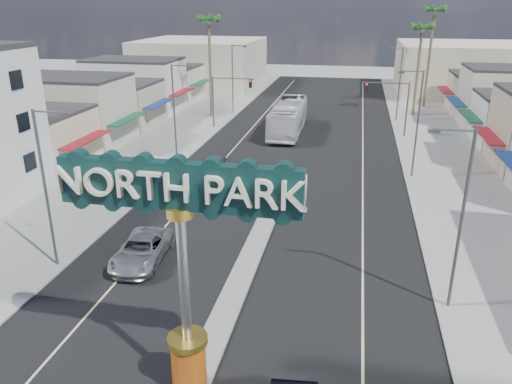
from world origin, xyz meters
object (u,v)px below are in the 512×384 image
at_px(streetlight_r_mid, 416,119).
at_px(city_bus, 288,117).
at_px(streetlight_r_near, 459,213).
at_px(car_parked_left, 215,167).
at_px(traffic_signal_left, 228,93).
at_px(palm_left_far, 209,25).
at_px(gateway_sign, 182,257).
at_px(streetlight_l_near, 47,182).
at_px(streetlight_l_far, 234,76).
at_px(suv_left, 142,250).
at_px(traffic_signal_right, 391,98).
at_px(streetlight_r_far, 399,81).
at_px(streetlight_l_mid, 176,109).
at_px(palm_right_far, 434,16).
at_px(palm_right_mid, 422,32).

relative_size(streetlight_r_mid, city_bus, 0.69).
relative_size(streetlight_r_near, car_parked_left, 1.84).
distance_m(traffic_signal_left, palm_left_far, 10.14).
xyz_separation_m(gateway_sign, traffic_signal_left, (-9.18, 42.02, -1.65)).
height_order(streetlight_l_near, streetlight_r_near, same).
bearing_deg(streetlight_r_near, streetlight_l_far, 116.42).
xyz_separation_m(streetlight_l_far, suv_left, (4.41, -40.61, -4.31)).
height_order(gateway_sign, traffic_signal_right, gateway_sign).
bearing_deg(streetlight_r_mid, gateway_sign, -110.42).
bearing_deg(streetlight_r_far, streetlight_l_mid, -133.48).
height_order(traffic_signal_right, streetlight_r_mid, streetlight_r_mid).
bearing_deg(car_parked_left, palm_right_far, 55.51).
bearing_deg(streetlight_l_near, streetlight_l_mid, 90.00).
distance_m(palm_right_mid, car_parked_left, 36.08).
bearing_deg(traffic_signal_left, traffic_signal_right, 0.00).
bearing_deg(car_parked_left, suv_left, -93.21).
bearing_deg(gateway_sign, suv_left, 122.62).
distance_m(streetlight_r_far, car_parked_left, 30.28).
height_order(streetlight_r_far, city_bus, streetlight_r_far).
bearing_deg(streetlight_l_mid, city_bus, 57.90).
bearing_deg(streetlight_l_mid, suv_left, -76.66).
distance_m(suv_left, car_parked_left, 15.59).
relative_size(traffic_signal_right, streetlight_l_far, 0.67).
distance_m(traffic_signal_left, streetlight_r_far, 21.20).
xyz_separation_m(streetlight_l_near, palm_right_mid, (23.43, 46.00, 5.54)).
distance_m(palm_right_mid, suv_left, 49.49).
bearing_deg(palm_right_mid, streetlight_r_mid, -95.64).
bearing_deg(palm_right_far, palm_left_far, -156.80).
xyz_separation_m(streetlight_l_far, palm_right_far, (25.43, 10.00, 7.32)).
relative_size(traffic_signal_right, streetlight_l_mid, 0.67).
height_order(gateway_sign, suv_left, gateway_sign).
distance_m(gateway_sign, streetlight_r_far, 51.10).
relative_size(streetlight_l_mid, streetlight_l_far, 1.00).
bearing_deg(suv_left, streetlight_r_far, 63.58).
bearing_deg(streetlight_r_near, suv_left, 175.18).
bearing_deg(streetlight_r_mid, streetlight_r_far, 90.00).
xyz_separation_m(streetlight_l_mid, suv_left, (4.41, -18.61, -4.31)).
bearing_deg(traffic_signal_right, streetlight_l_far, 157.80).
height_order(palm_left_far, palm_right_mid, palm_left_far).
bearing_deg(palm_right_mid, palm_right_far, 71.57).
xyz_separation_m(gateway_sign, palm_right_far, (15.00, 60.02, 6.46)).
height_order(gateway_sign, palm_left_far, palm_left_far).
distance_m(streetlight_l_near, streetlight_r_far, 46.90).
distance_m(streetlight_l_near, streetlight_r_mid, 28.90).
height_order(gateway_sign, car_parked_left, gateway_sign).
xyz_separation_m(streetlight_r_mid, streetlight_r_far, (0.00, 22.00, 0.00)).
height_order(streetlight_r_near, palm_right_mid, palm_right_mid).
bearing_deg(streetlight_r_far, streetlight_l_far, 180.00).
distance_m(gateway_sign, streetlight_r_mid, 29.91).
distance_m(streetlight_r_near, suv_left, 17.06).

